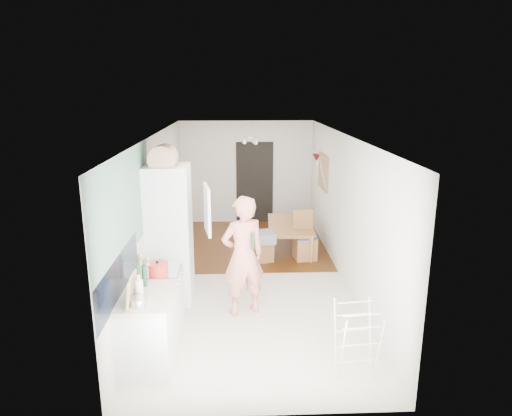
{
  "coord_description": "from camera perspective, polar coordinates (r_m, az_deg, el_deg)",
  "views": [
    {
      "loc": [
        -0.21,
        -7.47,
        3.25
      ],
      "look_at": [
        0.1,
        0.2,
        1.23
      ],
      "focal_mm": 32.0,
      "sensor_mm": 36.0,
      "label": 1
    }
  ],
  "objects": [
    {
      "name": "bread_bin",
      "position": [
        6.77,
        -11.52,
        6.08
      ],
      "size": [
        0.44,
        0.42,
        0.22
      ],
      "primitive_type": null,
      "rotation": [
        0.0,
        0.0,
        -0.06
      ],
      "color": "tan",
      "rests_on": "fridge_housing"
    },
    {
      "name": "sage_wall_panel",
      "position": [
        5.81,
        -15.98,
        0.25
      ],
      "size": [
        0.02,
        3.0,
        1.3
      ],
      "primitive_type": "cube",
      "color": "slate",
      "rests_on": "room_shell"
    },
    {
      "name": "floor",
      "position": [
        8.14,
        -0.65,
        -8.74
      ],
      "size": [
        3.2,
        7.0,
        0.01
      ],
      "primitive_type": "cube",
      "color": "beige",
      "rests_on": "ground"
    },
    {
      "name": "dining_chair",
      "position": [
        8.89,
        6.16,
        -3.49
      ],
      "size": [
        0.45,
        0.45,
        0.95
      ],
      "primitive_type": null,
      "rotation": [
        0.0,
        0.0,
        0.14
      ],
      "color": "#945B33",
      "rests_on": "floor"
    },
    {
      "name": "wood_floor_overlay",
      "position": [
        9.87,
        -0.97,
        -4.42
      ],
      "size": [
        3.2,
        3.3,
        0.01
      ],
      "primitive_type": "cube",
      "color": "#582809",
      "rests_on": "room_shell"
    },
    {
      "name": "cooker_top",
      "position": [
        6.23,
        -12.32,
        -7.74
      ],
      "size": [
        0.6,
        0.6,
        0.04
      ],
      "primitive_type": "cube",
      "color": "silver",
      "rests_on": "room_shell"
    },
    {
      "name": "doorway_recess",
      "position": [
        11.18,
        -0.17,
        3.17
      ],
      "size": [
        0.9,
        0.04,
        2.0
      ],
      "primitive_type": "cube",
      "color": "black",
      "rests_on": "room_shell"
    },
    {
      "name": "steel_pan",
      "position": [
        5.29,
        -14.5,
        -11.27
      ],
      "size": [
        0.21,
        0.21,
        0.1
      ],
      "primitive_type": "cylinder",
      "rotation": [
        0.0,
        0.0,
        0.08
      ],
      "color": "silver",
      "rests_on": "worktop"
    },
    {
      "name": "fridge_interior",
      "position": [
        6.94,
        -8.44,
        0.44
      ],
      "size": [
        0.02,
        0.52,
        0.66
      ],
      "primitive_type": "cube",
      "color": "white",
      "rests_on": "room_shell"
    },
    {
      "name": "fridge_door",
      "position": [
        6.62,
        -6.13,
        -0.18
      ],
      "size": [
        0.14,
        0.56,
        0.7
      ],
      "primitive_type": "cube",
      "rotation": [
        0.0,
        0.0,
        -1.4
      ],
      "color": "white",
      "rests_on": "room_shell"
    },
    {
      "name": "pepper_mill_back",
      "position": [
        6.01,
        -14.22,
        -7.27
      ],
      "size": [
        0.08,
        0.08,
        0.24
      ],
      "primitive_type": "cylinder",
      "rotation": [
        0.0,
        0.0,
        0.34
      ],
      "color": "tan",
      "rests_on": "worktop"
    },
    {
      "name": "grey_drape",
      "position": [
        8.67,
        0.85,
        -3.66
      ],
      "size": [
        0.5,
        0.5,
        0.19
      ],
      "primitive_type": "cube",
      "rotation": [
        0.0,
        0.0,
        0.18
      ],
      "color": "gray",
      "rests_on": "stool"
    },
    {
      "name": "base_cabinet",
      "position": [
        5.77,
        -13.34,
        -14.91
      ],
      "size": [
        0.6,
        0.9,
        0.86
      ],
      "primitive_type": "cube",
      "color": "white",
      "rests_on": "room_shell"
    },
    {
      "name": "pepper_mill_front",
      "position": [
        5.99,
        -13.37,
        -7.41
      ],
      "size": [
        0.07,
        0.07,
        0.21
      ],
      "primitive_type": "cylinder",
      "rotation": [
        0.0,
        0.0,
        -0.29
      ],
      "color": "tan",
      "rests_on": "worktop"
    },
    {
      "name": "chopping_boards",
      "position": [
        5.27,
        -15.35,
        -9.85
      ],
      "size": [
        0.1,
        0.27,
        0.36
      ],
      "primitive_type": null,
      "rotation": [
        0.0,
        0.0,
        0.23
      ],
      "color": "tan",
      "rests_on": "worktop"
    },
    {
      "name": "drying_rack",
      "position": [
        5.6,
        12.47,
        -15.87
      ],
      "size": [
        0.48,
        0.44,
        0.86
      ],
      "primitive_type": null,
      "rotation": [
        0.0,
        0.0,
        0.11
      ],
      "color": "white",
      "rests_on": "floor"
    },
    {
      "name": "room_shell",
      "position": [
        7.73,
        -0.68,
        -0.21
      ],
      "size": [
        3.2,
        7.0,
        2.5
      ],
      "primitive_type": null,
      "color": "beige",
      "rests_on": "ground"
    },
    {
      "name": "red_casserole",
      "position": [
        6.04,
        -12.2,
        -7.44
      ],
      "size": [
        0.27,
        0.27,
        0.16
      ],
      "primitive_type": "cylinder",
      "rotation": [
        0.0,
        0.0,
        0.0
      ],
      "color": "red",
      "rests_on": "cooker_top"
    },
    {
      "name": "stool",
      "position": [
        8.81,
        0.85,
        -5.43
      ],
      "size": [
        0.39,
        0.39,
        0.41
      ],
      "primitive_type": null,
      "rotation": [
        0.0,
        0.0,
        0.28
      ],
      "color": "#945B33",
      "rests_on": "floor"
    },
    {
      "name": "worktop",
      "position": [
        5.56,
        -13.62,
        -10.78
      ],
      "size": [
        0.62,
        0.92,
        0.06
      ],
      "primitive_type": "cube",
      "color": "beige",
      "rests_on": "room_shell"
    },
    {
      "name": "tile_splashback",
      "position": [
        5.52,
        -16.72,
        -8.25
      ],
      "size": [
        0.02,
        1.9,
        0.5
      ],
      "primitive_type": "cube",
      "color": "black",
      "rests_on": "room_shell"
    },
    {
      "name": "held_bottle",
      "position": [
        6.43,
        -0.41,
        -4.16
      ],
      "size": [
        0.05,
        0.05,
        0.25
      ],
      "primitive_type": "cylinder",
      "color": "#1C4225",
      "rests_on": "person"
    },
    {
      "name": "bottle_b",
      "position": [
        5.72,
        -13.76,
        -8.22
      ],
      "size": [
        0.08,
        0.08,
        0.27
      ],
      "primitive_type": "cylinder",
      "rotation": [
        0.0,
        0.0,
        -0.3
      ],
      "color": "#1C4225",
      "rests_on": "worktop"
    },
    {
      "name": "bottle_c",
      "position": [
        5.41,
        -14.39,
        -9.85
      ],
      "size": [
        0.11,
        0.11,
        0.23
      ],
      "primitive_type": "cylinder",
      "rotation": [
        0.0,
        0.0,
        -0.2
      ],
      "color": "silver",
      "rests_on": "worktop"
    },
    {
      "name": "dining_table",
      "position": [
        9.43,
        4.46,
        -3.89
      ],
      "size": [
        0.83,
        1.4,
        0.48
      ],
      "primitive_type": "imported",
      "rotation": [
        0.0,
        0.0,
        1.51
      ],
      "color": "#945B33",
      "rests_on": "floor"
    },
    {
      "name": "bottle_a",
      "position": [
        5.55,
        -14.5,
        -8.9
      ],
      "size": [
        0.08,
        0.08,
        0.29
      ],
      "primitive_type": "cylinder",
      "rotation": [
        0.0,
        0.0,
        -0.2
      ],
      "color": "#1C4225",
      "rests_on": "worktop"
    },
    {
      "name": "pinboard",
      "position": [
        9.69,
        8.4,
        4.51
      ],
      "size": [
        0.03,
        0.9,
        0.7
      ],
      "primitive_type": "cube",
      "color": "tan",
      "rests_on": "room_shell"
    },
    {
      "name": "range_cooker",
      "position": [
        6.42,
        -12.09,
        -11.54
      ],
      "size": [
        0.6,
        0.6,
        0.88
      ],
      "primitive_type": "cube",
      "color": "white",
      "rests_on": "room_shell"
    },
    {
      "name": "pinboard_frame",
      "position": [
        9.68,
        8.31,
        4.51
      ],
      "size": [
        0.0,
        0.94,
        0.74
      ],
      "primitive_type": "cube",
      "color": "#945B33",
      "rests_on": "room_shell"
    },
    {
      "name": "person",
      "position": [
        6.57,
        -1.64,
        -4.71
      ],
      "size": [
        0.9,
        0.75,
        2.11
      ],
      "primitive_type": "imported",
      "rotation": [
        0.0,
        0.0,
        3.51
      ],
      "color": "#E6866F",
      "rests_on": "floor"
    },
    {
      "name": "fridge_housing",
      "position": [
        7.11,
        -10.79,
        -3.3
      ],
      "size": [
        0.66,
        0.66,
        2.15
      ],
      "primitive_type": "cube",
      "color": "white",
      "rests_on": "room_shell"
    },
    {
      "name": "wall_sconce",
      "position": [
        10.28,
        7.56,
        6.26
      ],
      "size": [
        0.18,
        0.18,
        0.16
      ],
      "primitive_type": "cone",
      "color": "maroon",
      "rests_on": "room_shell"
    }
  ]
}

